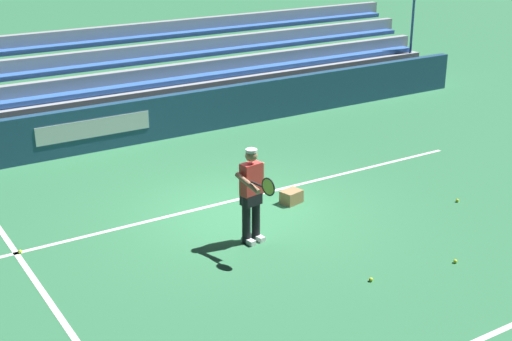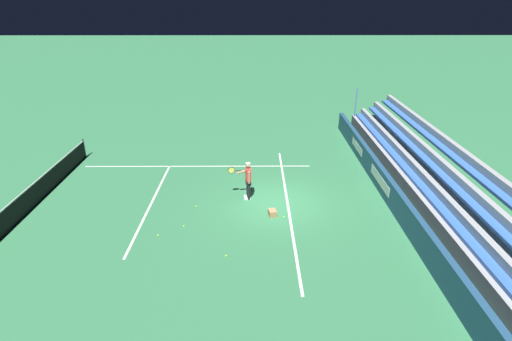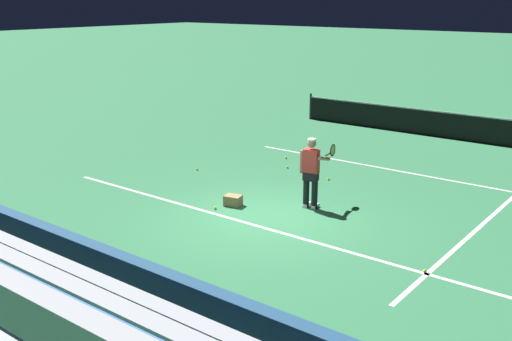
{
  "view_description": "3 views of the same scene",
  "coord_description": "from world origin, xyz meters",
  "px_view_note": "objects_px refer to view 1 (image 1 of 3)",
  "views": [
    {
      "loc": [
        6.46,
        10.88,
        5.61
      ],
      "look_at": [
        0.02,
        0.7,
        1.07
      ],
      "focal_mm": 50.0,
      "sensor_mm": 36.0,
      "label": 1
    },
    {
      "loc": [
        -15.52,
        0.97,
        8.39
      ],
      "look_at": [
        0.24,
        0.89,
        1.45
      ],
      "focal_mm": 28.0,
      "sensor_mm": 36.0,
      "label": 2
    },
    {
      "loc": [
        7.75,
        -10.35,
        4.89
      ],
      "look_at": [
        -0.6,
        0.45,
        0.93
      ],
      "focal_mm": 42.0,
      "sensor_mm": 36.0,
      "label": 3
    }
  ],
  "objects_px": {
    "tennis_ball_far_left": "(457,200)",
    "tennis_ball_near_player": "(285,192)",
    "ball_box_cardboard": "(291,197)",
    "tennis_ball_midcourt": "(455,261)",
    "tennis_ball_stray_back": "(20,252)",
    "tennis_ball_toward_net": "(371,279)",
    "tennis_player": "(252,194)"
  },
  "relations": [
    {
      "from": "tennis_player",
      "to": "tennis_ball_midcourt",
      "type": "distance_m",
      "value": 3.59
    },
    {
      "from": "ball_box_cardboard",
      "to": "tennis_ball_stray_back",
      "type": "bearing_deg",
      "value": -7.51
    },
    {
      "from": "tennis_ball_far_left",
      "to": "tennis_ball_toward_net",
      "type": "bearing_deg",
      "value": 22.95
    },
    {
      "from": "ball_box_cardboard",
      "to": "tennis_ball_midcourt",
      "type": "distance_m",
      "value": 3.64
    },
    {
      "from": "tennis_ball_stray_back",
      "to": "ball_box_cardboard",
      "type": "bearing_deg",
      "value": 172.49
    },
    {
      "from": "ball_box_cardboard",
      "to": "tennis_ball_toward_net",
      "type": "relative_size",
      "value": 6.06
    },
    {
      "from": "tennis_player",
      "to": "tennis_ball_toward_net",
      "type": "xyz_separation_m",
      "value": [
        -0.83,
        2.22,
        -0.86
      ]
    },
    {
      "from": "tennis_ball_toward_net",
      "to": "tennis_ball_far_left",
      "type": "xyz_separation_m",
      "value": [
        -3.57,
        -1.51,
        0.0
      ]
    },
    {
      "from": "tennis_ball_toward_net",
      "to": "tennis_ball_near_player",
      "type": "xyz_separation_m",
      "value": [
        -0.92,
        -3.72,
        0.0
      ]
    },
    {
      "from": "ball_box_cardboard",
      "to": "tennis_ball_toward_net",
      "type": "xyz_separation_m",
      "value": [
        0.74,
        3.26,
        -0.1
      ]
    },
    {
      "from": "tennis_ball_midcourt",
      "to": "ball_box_cardboard",
      "type": "bearing_deg",
      "value": -76.52
    },
    {
      "from": "tennis_ball_toward_net",
      "to": "tennis_ball_midcourt",
      "type": "distance_m",
      "value": 1.61
    },
    {
      "from": "tennis_ball_toward_net",
      "to": "tennis_ball_far_left",
      "type": "distance_m",
      "value": 3.88
    },
    {
      "from": "ball_box_cardboard",
      "to": "tennis_ball_far_left",
      "type": "relative_size",
      "value": 6.06
    },
    {
      "from": "tennis_ball_near_player",
      "to": "tennis_ball_toward_net",
      "type": "bearing_deg",
      "value": 76.13
    },
    {
      "from": "ball_box_cardboard",
      "to": "tennis_ball_near_player",
      "type": "distance_m",
      "value": 0.51
    },
    {
      "from": "tennis_ball_toward_net",
      "to": "tennis_ball_stray_back",
      "type": "height_order",
      "value": "same"
    },
    {
      "from": "tennis_player",
      "to": "tennis_ball_near_player",
      "type": "height_order",
      "value": "tennis_player"
    },
    {
      "from": "tennis_player",
      "to": "tennis_ball_midcourt",
      "type": "height_order",
      "value": "tennis_player"
    },
    {
      "from": "ball_box_cardboard",
      "to": "tennis_ball_near_player",
      "type": "relative_size",
      "value": 6.06
    },
    {
      "from": "tennis_player",
      "to": "ball_box_cardboard",
      "type": "xyz_separation_m",
      "value": [
        -1.58,
        -1.04,
        -0.76
      ]
    },
    {
      "from": "ball_box_cardboard",
      "to": "tennis_ball_midcourt",
      "type": "xyz_separation_m",
      "value": [
        -0.85,
        3.54,
        -0.1
      ]
    },
    {
      "from": "tennis_ball_midcourt",
      "to": "tennis_ball_toward_net",
      "type": "bearing_deg",
      "value": -10.02
    },
    {
      "from": "tennis_ball_far_left",
      "to": "tennis_ball_near_player",
      "type": "xyz_separation_m",
      "value": [
        2.66,
        -2.21,
        0.0
      ]
    },
    {
      "from": "tennis_ball_stray_back",
      "to": "tennis_ball_near_player",
      "type": "relative_size",
      "value": 1.0
    },
    {
      "from": "tennis_player",
      "to": "ball_box_cardboard",
      "type": "distance_m",
      "value": 2.04
    },
    {
      "from": "tennis_ball_far_left",
      "to": "tennis_ball_near_player",
      "type": "bearing_deg",
      "value": -39.75
    },
    {
      "from": "ball_box_cardboard",
      "to": "tennis_ball_midcourt",
      "type": "relative_size",
      "value": 6.06
    },
    {
      "from": "tennis_ball_near_player",
      "to": "tennis_player",
      "type": "bearing_deg",
      "value": 40.64
    },
    {
      "from": "ball_box_cardboard",
      "to": "tennis_ball_stray_back",
      "type": "height_order",
      "value": "ball_box_cardboard"
    },
    {
      "from": "tennis_ball_stray_back",
      "to": "tennis_ball_midcourt",
      "type": "relative_size",
      "value": 1.0
    },
    {
      "from": "ball_box_cardboard",
      "to": "tennis_ball_stray_back",
      "type": "distance_m",
      "value": 5.22
    }
  ]
}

